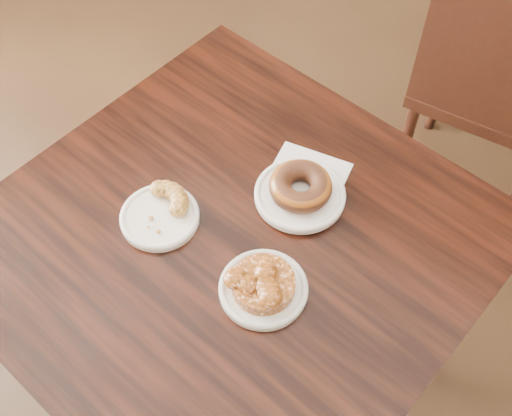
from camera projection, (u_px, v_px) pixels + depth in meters
The scene contains 10 objects.
room_walls at pixel (393, 29), 0.54m from camera, with size 5.02×5.02×2.80m.
cafe_table at pixel (236, 323), 1.50m from camera, with size 0.86×0.86×0.75m, color black.
chair_far at pixel (499, 83), 1.85m from camera, with size 0.46×0.46×0.90m, color black, non-canonical shape.
napkin at pixel (306, 179), 1.27m from camera, with size 0.15×0.15×0.00m, color white.
plate_donut at pixel (300, 195), 1.24m from camera, with size 0.18×0.18×0.01m, color white.
plate_cruller at pixel (160, 217), 1.21m from camera, with size 0.15×0.15×0.01m, color white.
plate_fritter at pixel (263, 289), 1.12m from camera, with size 0.16×0.16×0.01m, color silver.
glazed_donut at pixel (301, 186), 1.21m from camera, with size 0.12×0.12×0.04m, color brown.
apple_fritter at pixel (263, 282), 1.10m from camera, with size 0.15×0.15×0.04m, color #4A2507, non-canonical shape.
cruller_fragment at pixel (158, 211), 1.19m from camera, with size 0.12×0.12×0.03m, color brown, non-canonical shape.
Camera 1 is at (0.11, -0.44, 1.75)m, focal length 45.00 mm.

